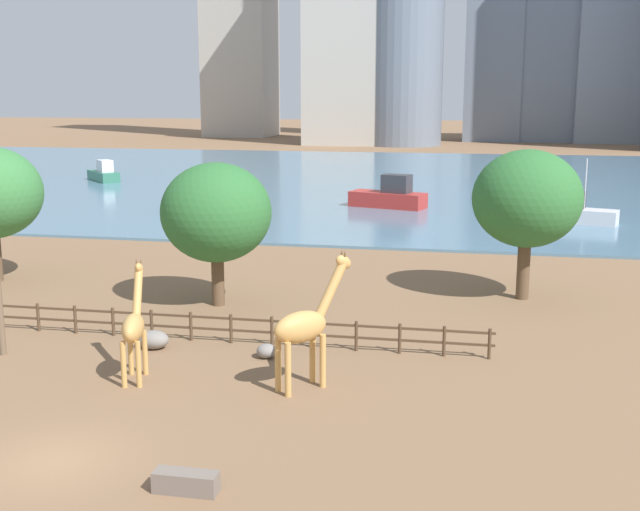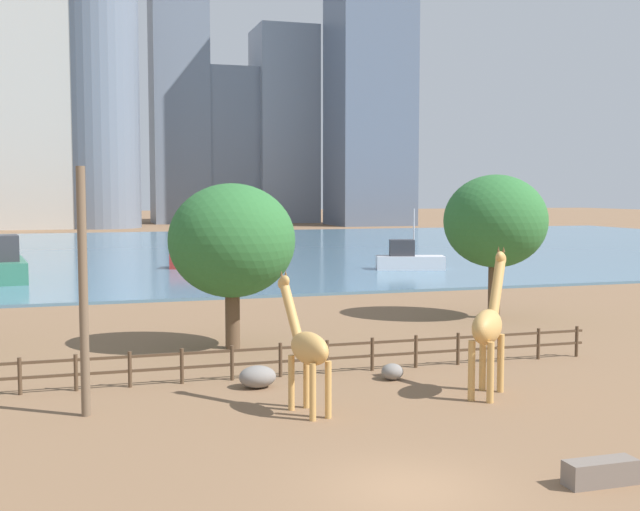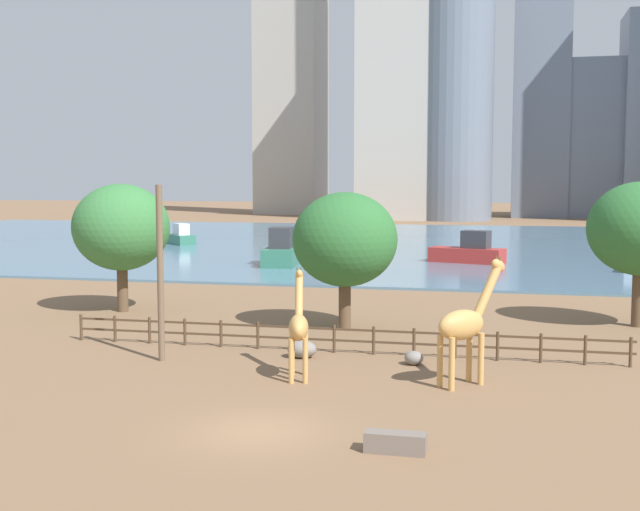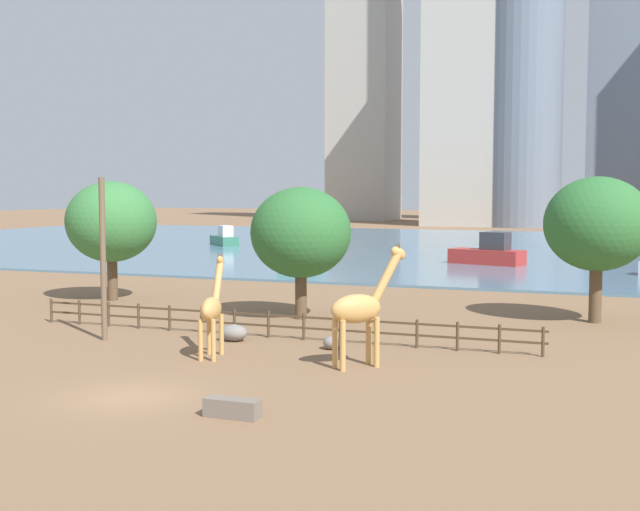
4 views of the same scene
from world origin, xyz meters
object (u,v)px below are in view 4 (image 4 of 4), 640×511
(giraffe_companion, at_px, (361,308))
(boulder_near_fence, at_px, (332,343))
(utility_pole, at_px, (103,259))
(boulder_by_pole, at_px, (234,333))
(tree_right_tall, at_px, (111,222))
(giraffe_tall, at_px, (212,308))
(boat_sailboat, at_px, (488,253))
(feeding_trough, at_px, (232,408))
(boat_barge, at_px, (224,239))
(boat_ferry, at_px, (302,251))
(tree_center_broad, at_px, (301,233))
(tree_left_large, at_px, (597,224))

(giraffe_companion, distance_m, boulder_near_fence, 4.33)
(utility_pole, xyz_separation_m, boulder_by_pole, (5.89, 1.96, -3.48))
(tree_right_tall, bearing_deg, utility_pole, -56.43)
(boulder_near_fence, relative_size, boulder_by_pole, 0.61)
(giraffe_tall, bearing_deg, boat_sailboat, -19.13)
(boulder_near_fence, relative_size, feeding_trough, 0.45)
(boat_barge, bearing_deg, feeding_trough, 162.85)
(utility_pole, distance_m, feeding_trough, 15.58)
(boat_ferry, xyz_separation_m, boat_sailboat, (16.80, 5.57, -0.15))
(tree_center_broad, bearing_deg, feeding_trough, -74.32)
(tree_right_tall, xyz_separation_m, boat_ferry, (2.41, 27.19, -3.72))
(tree_right_tall, bearing_deg, feeding_trough, -47.76)
(tree_center_broad, distance_m, tree_right_tall, 14.55)
(utility_pole, bearing_deg, tree_left_large, 32.09)
(tree_center_broad, bearing_deg, boat_ferry, 111.72)
(giraffe_tall, distance_m, tree_center_broad, 11.28)
(giraffe_tall, distance_m, boat_ferry, 42.58)
(giraffe_tall, bearing_deg, feeding_trough, -161.46)
(boat_ferry, distance_m, boat_sailboat, 17.70)
(feeding_trough, distance_m, boat_barge, 78.45)
(boat_sailboat, bearing_deg, tree_center_broad, 98.99)
(utility_pole, relative_size, tree_right_tall, 1.00)
(boulder_near_fence, distance_m, tree_right_tall, 22.01)
(boat_sailboat, relative_size, boat_barge, 1.32)
(feeding_trough, xyz_separation_m, tree_center_broad, (-5.32, 18.97, 4.50))
(utility_pole, xyz_separation_m, boat_sailboat, (11.28, 44.71, -2.63))
(tree_left_large, relative_size, tree_right_tall, 1.02)
(feeding_trough, bearing_deg, boulder_near_fence, 93.75)
(tree_center_broad, relative_size, boat_barge, 1.31)
(giraffe_companion, relative_size, utility_pole, 0.65)
(boat_sailboat, distance_m, boat_barge, 38.97)
(tree_center_broad, bearing_deg, boulder_by_pole, -93.77)
(boulder_by_pole, bearing_deg, boat_sailboat, 82.81)
(giraffe_tall, xyz_separation_m, giraffe_companion, (6.56, 0.34, 0.30))
(feeding_trough, height_order, boat_barge, boat_barge)
(feeding_trough, relative_size, tree_right_tall, 0.23)
(giraffe_tall, xyz_separation_m, tree_left_large, (15.10, 15.30, 3.23))
(giraffe_companion, bearing_deg, feeding_trough, -148.93)
(utility_pole, distance_m, boulder_by_pole, 7.11)
(boat_sailboat, xyz_separation_m, boat_barge, (-35.90, 15.17, -0.18))
(tree_right_tall, bearing_deg, boat_barge, 109.20)
(giraffe_companion, distance_m, boat_barge, 71.96)
(utility_pole, bearing_deg, boat_ferry, 98.02)
(boulder_near_fence, bearing_deg, boulder_by_pole, 177.21)
(boulder_near_fence, height_order, feeding_trough, boulder_near_fence)
(tree_left_large, height_order, tree_center_broad, tree_left_large)
(giraffe_tall, height_order, tree_left_large, tree_left_large)
(boulder_near_fence, distance_m, tree_left_large, 16.89)
(tree_center_broad, distance_m, boat_ferry, 32.30)
(tree_left_large, distance_m, boat_sailboat, 33.03)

